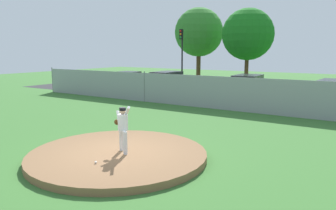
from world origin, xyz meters
The scene contains 13 objects.
ground_plane centered at (0.00, 6.00, 0.00)m, with size 80.00×80.00×0.00m, color #386B2D.
asphalt_strip centered at (0.00, 14.50, 0.00)m, with size 44.00×7.00×0.01m, color #2B2B2D.
pitchers_mound centered at (0.00, 0.00, 0.11)m, with size 5.73×5.73×0.22m, color brown.
pitcher_youth centered at (0.18, 0.05, 1.12)m, with size 0.79×0.37×1.55m.
baseball centered at (0.21, -1.20, 0.25)m, with size 0.07×0.07×0.07m, color white.
chainlink_fence centered at (0.00, 10.00, 0.98)m, with size 32.18×0.07×2.06m.
parked_car_champagne centered at (4.66, 14.98, 0.80)m, with size 2.22×4.69×1.64m.
parked_car_red centered at (-7.54, 14.48, 0.85)m, with size 1.93×4.72×1.77m.
parked_car_charcoal centered at (-0.85, 14.70, 0.83)m, with size 2.02×4.65×1.76m.
parked_car_teal centered at (-11.75, 14.30, 0.78)m, with size 2.06×4.56×1.62m.
traffic_light_near centered at (-8.39, 18.31, 3.63)m, with size 0.28×0.46×5.36m.
tree_bushy_near centered at (-10.02, 24.78, 5.41)m, with size 5.29×5.29×8.07m.
tree_tall_centre centered at (-3.73, 22.58, 4.94)m, with size 4.84×4.84×7.37m.
Camera 1 is at (6.85, -7.64, 3.45)m, focal length 34.81 mm.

